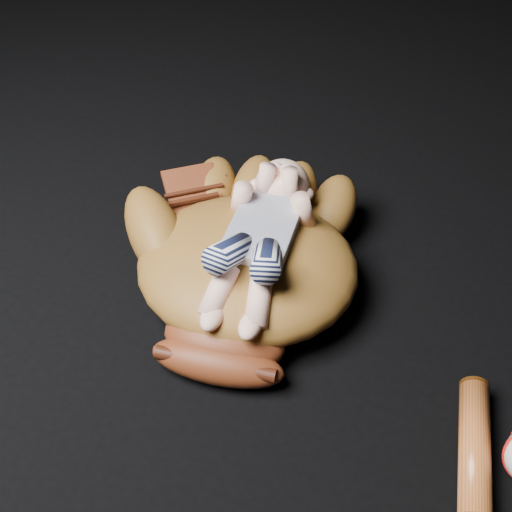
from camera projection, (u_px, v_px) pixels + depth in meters
name	position (u px, v px, depth m)	size (l,w,h in m)	color
baseball_glove	(247.00, 258.00, 1.10)	(0.48, 0.55, 0.17)	brown
newborn_baby	(258.00, 239.00, 1.05)	(0.17, 0.38, 0.15)	#F5B69D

